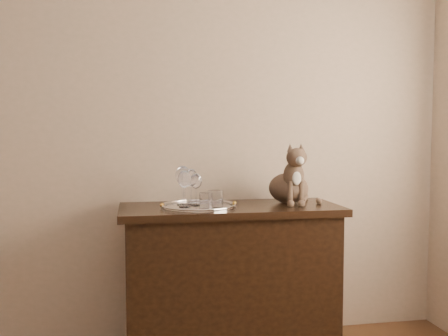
# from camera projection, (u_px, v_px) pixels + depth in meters

# --- Properties ---
(wall_back) EXTENTS (4.00, 0.10, 2.70)m
(wall_back) POSITION_uv_depth(u_px,v_px,m) (119.00, 115.00, 2.89)
(wall_back) COLOR tan
(wall_back) RESTS_ON ground
(sideboard) EXTENTS (1.20, 0.50, 0.85)m
(sideboard) POSITION_uv_depth(u_px,v_px,m) (230.00, 282.00, 2.76)
(sideboard) COLOR black
(sideboard) RESTS_ON ground
(tray) EXTENTS (0.40, 0.40, 0.01)m
(tray) POSITION_uv_depth(u_px,v_px,m) (199.00, 207.00, 2.67)
(tray) COLOR silver
(tray) RESTS_ON sideboard
(wine_glass_a) EXTENTS (0.08, 0.08, 0.21)m
(wine_glass_a) POSITION_uv_depth(u_px,v_px,m) (183.00, 185.00, 2.71)
(wine_glass_a) COLOR silver
(wine_glass_a) RESTS_ON tray
(wine_glass_b) EXTENTS (0.07, 0.07, 0.20)m
(wine_glass_b) POSITION_uv_depth(u_px,v_px,m) (191.00, 187.00, 2.71)
(wine_glass_b) COLOR white
(wine_glass_b) RESTS_ON tray
(wine_glass_c) EXTENTS (0.07, 0.07, 0.19)m
(wine_glass_c) POSITION_uv_depth(u_px,v_px,m) (184.00, 189.00, 2.64)
(wine_glass_c) COLOR silver
(wine_glass_c) RESTS_ON tray
(wine_glass_d) EXTENTS (0.06, 0.06, 0.17)m
(wine_glass_d) POSITION_uv_depth(u_px,v_px,m) (196.00, 189.00, 2.69)
(wine_glass_d) COLOR white
(wine_glass_d) RESTS_ON tray
(tumbler_a) EXTENTS (0.08, 0.08, 0.09)m
(tumbler_a) POSITION_uv_depth(u_px,v_px,m) (215.00, 199.00, 2.60)
(tumbler_a) COLOR white
(tumbler_a) RESTS_ON tray
(tumbler_b) EXTENTS (0.07, 0.07, 0.08)m
(tumbler_b) POSITION_uv_depth(u_px,v_px,m) (206.00, 200.00, 2.59)
(tumbler_b) COLOR white
(tumbler_b) RESTS_ON tray
(cat) EXTENTS (0.35, 0.32, 0.34)m
(cat) POSITION_uv_depth(u_px,v_px,m) (289.00, 173.00, 2.83)
(cat) COLOR #4A3D2C
(cat) RESTS_ON sideboard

